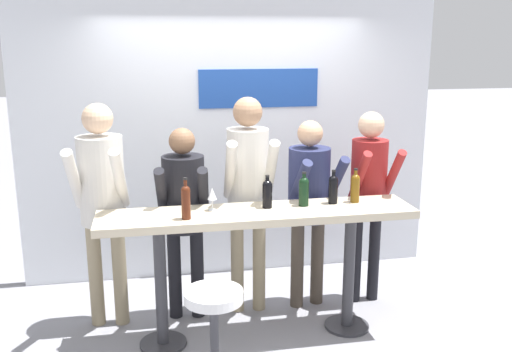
# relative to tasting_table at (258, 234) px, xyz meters

# --- Properties ---
(ground_plane) EXTENTS (40.00, 40.00, 0.00)m
(ground_plane) POSITION_rel_tasting_table_xyz_m (-0.00, 0.00, -0.85)
(ground_plane) COLOR gray
(back_wall) EXTENTS (3.99, 0.12, 2.70)m
(back_wall) POSITION_rel_tasting_table_xyz_m (0.00, 1.37, 0.50)
(back_wall) COLOR silver
(back_wall) RESTS_ON ground_plane
(tasting_table) EXTENTS (2.39, 0.48, 1.04)m
(tasting_table) POSITION_rel_tasting_table_xyz_m (0.00, 0.00, 0.00)
(tasting_table) COLOR beige
(tasting_table) RESTS_ON ground_plane
(bar_stool) EXTENTS (0.41, 0.41, 0.70)m
(bar_stool) POSITION_rel_tasting_table_xyz_m (-0.41, -0.60, -0.39)
(bar_stool) COLOR #333338
(bar_stool) RESTS_ON ground_plane
(person_far_left) EXTENTS (0.46, 0.59, 1.82)m
(person_far_left) POSITION_rel_tasting_table_xyz_m (-1.16, 0.42, 0.29)
(person_far_left) COLOR gray
(person_far_left) RESTS_ON ground_plane
(person_left) EXTENTS (0.44, 0.54, 1.61)m
(person_left) POSITION_rel_tasting_table_xyz_m (-0.53, 0.43, 0.15)
(person_left) COLOR black
(person_left) RESTS_ON ground_plane
(person_center_left) EXTENTS (0.42, 0.56, 1.84)m
(person_center_left) POSITION_rel_tasting_table_xyz_m (0.01, 0.45, 0.30)
(person_center_left) COLOR gray
(person_center_left) RESTS_ON ground_plane
(person_center) EXTENTS (0.48, 0.57, 1.64)m
(person_center) POSITION_rel_tasting_table_xyz_m (0.53, 0.46, 0.16)
(person_center) COLOR #473D33
(person_center) RESTS_ON ground_plane
(person_center_right) EXTENTS (0.37, 0.50, 1.70)m
(person_center_right) POSITION_rel_tasting_table_xyz_m (1.06, 0.45, 0.22)
(person_center_right) COLOR black
(person_center_right) RESTS_ON ground_plane
(wine_bottle_0) EXTENTS (0.07, 0.07, 0.27)m
(wine_bottle_0) POSITION_rel_tasting_table_xyz_m (0.79, 0.08, 0.31)
(wine_bottle_0) COLOR brown
(wine_bottle_0) RESTS_ON tasting_table
(wine_bottle_1) EXTENTS (0.07, 0.07, 0.27)m
(wine_bottle_1) POSITION_rel_tasting_table_xyz_m (0.61, 0.08, 0.31)
(wine_bottle_1) COLOR black
(wine_bottle_1) RESTS_ON tasting_table
(wine_bottle_2) EXTENTS (0.07, 0.07, 0.30)m
(wine_bottle_2) POSITION_rel_tasting_table_xyz_m (-0.54, -0.10, 0.32)
(wine_bottle_2) COLOR #4C1E0F
(wine_bottle_2) RESTS_ON tasting_table
(wine_bottle_3) EXTENTS (0.07, 0.07, 0.25)m
(wine_bottle_3) POSITION_rel_tasting_table_xyz_m (0.09, 0.06, 0.30)
(wine_bottle_3) COLOR black
(wine_bottle_3) RESTS_ON tasting_table
(wine_bottle_4) EXTENTS (0.08, 0.08, 0.27)m
(wine_bottle_4) POSITION_rel_tasting_table_xyz_m (0.37, 0.06, 0.31)
(wine_bottle_4) COLOR black
(wine_bottle_4) RESTS_ON tasting_table
(wine_glass_0) EXTENTS (0.07, 0.07, 0.18)m
(wine_glass_0) POSITION_rel_tasting_table_xyz_m (-0.33, 0.07, 0.31)
(wine_glass_0) COLOR silver
(wine_glass_0) RESTS_ON tasting_table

